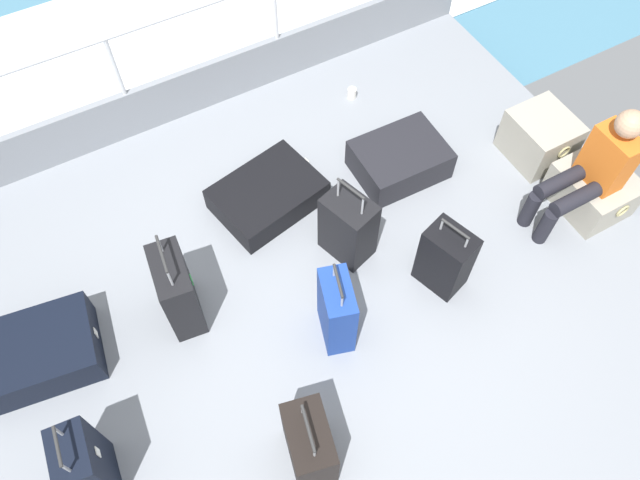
{
  "coord_description": "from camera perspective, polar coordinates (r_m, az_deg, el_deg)",
  "views": [
    {
      "loc": [
        1.77,
        -1.07,
        4.03
      ],
      "look_at": [
        -0.28,
        0.07,
        0.25
      ],
      "focal_mm": 34.31,
      "sensor_mm": 36.0,
      "label": 1
    }
  ],
  "objects": [
    {
      "name": "suitcase_0",
      "position": [
        4.41,
        11.6,
        -1.74
      ],
      "size": [
        0.4,
        0.33,
        0.69
      ],
      "color": "black",
      "rests_on": "ground_plane"
    },
    {
      "name": "suitcase_5",
      "position": [
        5.08,
        7.44,
        7.46
      ],
      "size": [
        0.57,
        0.73,
        0.27
      ],
      "color": "black",
      "rests_on": "ground_plane"
    },
    {
      "name": "suitcase_2",
      "position": [
        4.87,
        -4.9,
        4.19
      ],
      "size": [
        0.74,
        0.91,
        0.22
      ],
      "color": "black",
      "rests_on": "ground_plane"
    },
    {
      "name": "railing_port",
      "position": [
        5.22,
        -11.42,
        18.46
      ],
      "size": [
        0.04,
        4.2,
        1.02
      ],
      "color": "silver",
      "rests_on": "ground_plane"
    },
    {
      "name": "passenger_seated",
      "position": [
        4.89,
        24.12,
        6.08
      ],
      "size": [
        0.34,
        0.66,
        1.04
      ],
      "color": "orange",
      "rests_on": "ground_plane"
    },
    {
      "name": "cargo_crate_1",
      "position": [
        5.26,
        24.07,
        4.34
      ],
      "size": [
        0.6,
        0.49,
        0.34
      ],
      "color": "#9E9989",
      "rests_on": "ground_plane"
    },
    {
      "name": "suitcase_7",
      "position": [
        4.46,
        2.63,
        1.19
      ],
      "size": [
        0.43,
        0.36,
        0.77
      ],
      "color": "black",
      "rests_on": "ground_plane"
    },
    {
      "name": "cargo_crate_0",
      "position": [
        5.41,
        19.8,
        9.02
      ],
      "size": [
        0.54,
        0.46,
        0.41
      ],
      "color": "#9E9989",
      "rests_on": "ground_plane"
    },
    {
      "name": "suitcase_4",
      "position": [
        4.58,
        -24.63,
        -9.51
      ],
      "size": [
        0.67,
        0.82,
        0.28
      ],
      "color": "black",
      "rests_on": "ground_plane"
    },
    {
      "name": "sea_wake",
      "position": [
        7.0,
        -14.54,
        17.62
      ],
      "size": [
        12.0,
        12.0,
        0.01
      ],
      "color": "teal",
      "rests_on": "ground_plane"
    },
    {
      "name": "paper_cup",
      "position": [
        5.67,
        3.0,
        13.52
      ],
      "size": [
        0.08,
        0.08,
        0.1
      ],
      "primitive_type": "cylinder",
      "color": "white",
      "rests_on": "ground_plane"
    },
    {
      "name": "ground_plane",
      "position": [
        4.55,
        0.97,
        -4.87
      ],
      "size": [
        4.4,
        5.2,
        0.06
      ],
      "primitive_type": "cube",
      "color": "gray"
    },
    {
      "name": "suitcase_6",
      "position": [
        3.86,
        -1.01,
        -18.56
      ],
      "size": [
        0.46,
        0.33,
        0.65
      ],
      "color": "black",
      "rests_on": "ground_plane"
    },
    {
      "name": "suitcase_3",
      "position": [
        4.02,
        -21.01,
        -19.01
      ],
      "size": [
        0.36,
        0.24,
        0.79
      ],
      "color": "black",
      "rests_on": "ground_plane"
    },
    {
      "name": "suitcase_1",
      "position": [
        4.11,
        1.56,
        -6.65
      ],
      "size": [
        0.4,
        0.29,
        0.75
      ],
      "color": "navy",
      "rests_on": "ground_plane"
    },
    {
      "name": "suitcase_8",
      "position": [
        4.27,
        -13.15,
        -4.63
      ],
      "size": [
        0.46,
        0.27,
        0.83
      ],
      "color": "black",
      "rests_on": "ground_plane"
    },
    {
      "name": "gunwale_port",
      "position": [
        5.58,
        -10.43,
        14.09
      ],
      "size": [
        0.06,
        5.2,
        0.45
      ],
      "primitive_type": "cube",
      "color": "gray",
      "rests_on": "ground_plane"
    }
  ]
}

